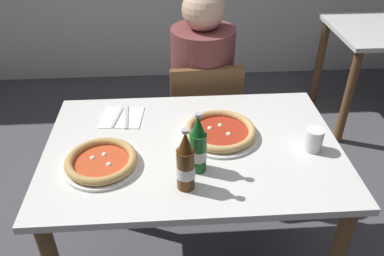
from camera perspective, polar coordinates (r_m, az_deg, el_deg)
dining_table_main at (r=1.66m, az=0.12°, el=-5.66°), size 1.20×0.80×0.75m
chair_behind_table at (r=2.25m, az=1.64°, el=1.43°), size 0.42×0.42×0.85m
diner_seated at (r=2.24m, az=1.47°, el=4.31°), size 0.34×0.34×1.21m
pizza_margherita_near at (r=1.64m, az=4.15°, el=-0.54°), size 0.33×0.33×0.04m
pizza_marinara_far at (r=1.51m, az=-13.13°, el=-4.83°), size 0.29×0.29×0.04m
beer_bottle_left at (r=1.33m, az=-0.94°, el=-5.28°), size 0.07×0.07×0.25m
beer_bottle_center at (r=1.41m, az=0.88°, el=-2.78°), size 0.07×0.07×0.25m
napkin_with_cutlery at (r=1.79m, az=-10.21°, el=1.56°), size 0.20×0.20×0.01m
paper_cup at (r=1.61m, az=17.40°, el=-1.64°), size 0.07×0.07×0.09m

